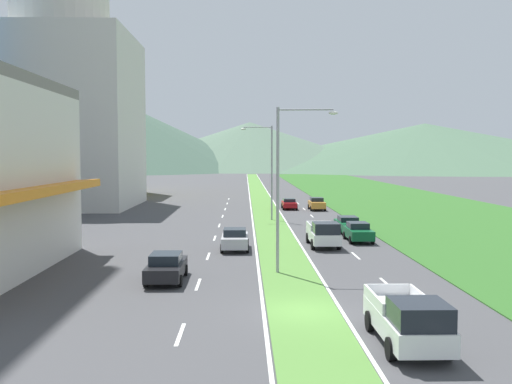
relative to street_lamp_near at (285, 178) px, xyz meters
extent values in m
plane|color=#424244|center=(0.25, -8.28, -5.64)|extent=(600.00, 600.00, 0.00)
cube|color=#518438|center=(0.25, 51.72, -5.61)|extent=(3.20, 240.00, 0.06)
cube|color=#2D6023|center=(20.85, 51.72, -5.61)|extent=(24.00, 240.00, 0.06)
cube|color=silver|center=(-4.85, -11.28, -5.63)|extent=(0.16, 2.80, 0.01)
cube|color=silver|center=(-4.85, -2.79, -5.63)|extent=(0.16, 2.80, 0.01)
cube|color=silver|center=(-4.85, 5.71, -5.63)|extent=(0.16, 2.80, 0.01)
cube|color=silver|center=(-4.85, 14.20, -5.63)|extent=(0.16, 2.80, 0.01)
cube|color=silver|center=(-4.85, 22.70, -5.63)|extent=(0.16, 2.80, 0.01)
cube|color=silver|center=(-4.85, 31.20, -5.63)|extent=(0.16, 2.80, 0.01)
cube|color=silver|center=(-4.85, 39.69, -5.63)|extent=(0.16, 2.80, 0.01)
cube|color=silver|center=(-4.85, 48.19, -5.63)|extent=(0.16, 2.80, 0.01)
cube|color=silver|center=(-4.85, 56.68, -5.63)|extent=(0.16, 2.80, 0.01)
cube|color=silver|center=(5.35, -11.28, -5.63)|extent=(0.16, 2.80, 0.01)
cube|color=silver|center=(5.35, -2.79, -5.63)|extent=(0.16, 2.80, 0.01)
cube|color=silver|center=(5.35, 5.71, -5.63)|extent=(0.16, 2.80, 0.01)
cube|color=silver|center=(5.35, 14.20, -5.63)|extent=(0.16, 2.80, 0.01)
cube|color=silver|center=(5.35, 22.70, -5.63)|extent=(0.16, 2.80, 0.01)
cube|color=silver|center=(5.35, 31.20, -5.63)|extent=(0.16, 2.80, 0.01)
cube|color=silver|center=(5.35, 39.69, -5.63)|extent=(0.16, 2.80, 0.01)
cube|color=silver|center=(5.35, 48.19, -5.63)|extent=(0.16, 2.80, 0.01)
cube|color=silver|center=(5.35, 56.68, -5.63)|extent=(0.16, 2.80, 0.01)
cube|color=silver|center=(-1.50, 51.72, -5.63)|extent=(0.16, 240.00, 0.01)
cube|color=silver|center=(2.00, 51.72, -5.63)|extent=(0.16, 240.00, 0.01)
cube|color=orange|center=(-14.17, -1.07, -0.70)|extent=(2.82, 18.36, 0.65)
cube|color=silver|center=(-26.79, 43.94, 5.84)|extent=(19.01, 19.01, 22.95)
cylinder|color=beige|center=(-26.79, 43.94, 19.75)|extent=(12.76, 12.76, 4.86)
cube|color=yellow|center=(-27.27, 66.85, 5.49)|extent=(12.87, 12.87, 22.25)
cone|color=#3D5647|center=(-73.78, 232.04, 13.28)|extent=(162.49, 162.49, 37.85)
cone|color=#516B56|center=(0.30, 250.08, 6.02)|extent=(142.91, 142.91, 23.32)
cone|color=#47664C|center=(89.70, 255.32, 5.89)|extent=(220.71, 220.71, 23.06)
cylinder|color=#99999E|center=(-0.40, 0.03, -0.77)|extent=(0.18, 0.18, 9.73)
cylinder|color=#99999E|center=(1.19, -0.08, 3.94)|extent=(3.19, 0.32, 0.10)
ellipsoid|color=silver|center=(2.79, -0.20, 3.74)|extent=(0.56, 0.28, 0.20)
cylinder|color=#99999E|center=(0.56, 27.13, -0.61)|extent=(0.18, 0.18, 10.06)
cylinder|color=#99999E|center=(-0.94, 27.18, 4.27)|extent=(3.01, 0.20, 0.10)
ellipsoid|color=silver|center=(-2.45, 27.23, 4.07)|extent=(0.56, 0.28, 0.20)
cube|color=black|center=(-6.66, -1.91, -4.96)|extent=(1.88, 4.55, 0.71)
cube|color=black|center=(-6.66, -2.09, -4.33)|extent=(1.61, 2.00, 0.55)
cylinder|color=black|center=(-7.56, -0.49, -5.32)|extent=(0.22, 0.64, 0.64)
cylinder|color=black|center=(-5.76, -0.49, -5.32)|extent=(0.22, 0.64, 0.64)
cylinder|color=black|center=(-7.56, -3.32, -5.32)|extent=(0.22, 0.64, 0.64)
cylinder|color=black|center=(-5.76, -3.32, -5.32)|extent=(0.22, 0.64, 0.64)
cube|color=#C6842D|center=(6.81, 38.30, -4.93)|extent=(1.80, 4.13, 0.78)
cube|color=black|center=(6.81, 38.47, -4.30)|extent=(1.55, 1.82, 0.49)
cylinder|color=black|center=(7.67, 37.02, -5.32)|extent=(0.22, 0.64, 0.64)
cylinder|color=black|center=(5.94, 37.02, -5.32)|extent=(0.22, 0.64, 0.64)
cylinder|color=black|center=(7.67, 39.58, -5.32)|extent=(0.22, 0.64, 0.64)
cylinder|color=black|center=(5.94, 39.58, -5.32)|extent=(0.22, 0.64, 0.64)
cube|color=#B2B2B7|center=(-3.06, 8.29, -4.94)|extent=(1.89, 4.19, 0.77)
cube|color=black|center=(-3.06, 8.12, -4.29)|extent=(1.62, 1.84, 0.52)
cylinder|color=black|center=(-3.96, 9.59, -5.32)|extent=(0.22, 0.64, 0.64)
cylinder|color=black|center=(-2.15, 9.59, -5.32)|extent=(0.22, 0.64, 0.64)
cylinder|color=black|center=(-3.96, 6.99, -5.32)|extent=(0.22, 0.64, 0.64)
cylinder|color=black|center=(-2.15, 6.99, -5.32)|extent=(0.22, 0.64, 0.64)
cube|color=#0C5128|center=(6.82, 12.17, -4.95)|extent=(1.79, 4.32, 0.73)
cube|color=black|center=(6.82, 12.34, -4.34)|extent=(1.54, 1.90, 0.48)
cylinder|color=black|center=(7.69, 10.83, -5.32)|extent=(0.22, 0.64, 0.64)
cylinder|color=black|center=(5.96, 10.83, -5.32)|extent=(0.22, 0.64, 0.64)
cylinder|color=black|center=(7.69, 13.51, -5.32)|extent=(0.22, 0.64, 0.64)
cylinder|color=black|center=(5.96, 13.51, -5.32)|extent=(0.22, 0.64, 0.64)
cube|color=#0C5128|center=(6.94, 17.24, -4.96)|extent=(1.85, 4.72, 0.71)
cube|color=black|center=(6.94, 17.43, -4.40)|extent=(1.59, 2.08, 0.43)
cylinder|color=black|center=(7.83, 15.78, -5.32)|extent=(0.22, 0.64, 0.64)
cylinder|color=black|center=(6.05, 15.78, -5.32)|extent=(0.22, 0.64, 0.64)
cylinder|color=black|center=(7.83, 18.70, -5.32)|extent=(0.22, 0.64, 0.64)
cylinder|color=black|center=(6.05, 18.70, -5.32)|extent=(0.22, 0.64, 0.64)
cube|color=maroon|center=(3.41, 39.57, -5.01)|extent=(1.74, 4.24, 0.61)
cube|color=black|center=(3.41, 39.74, -4.50)|extent=(1.50, 1.87, 0.42)
cylinder|color=black|center=(4.25, 38.26, -5.32)|extent=(0.22, 0.64, 0.64)
cylinder|color=black|center=(2.58, 38.26, -5.32)|extent=(0.22, 0.64, 0.64)
cylinder|color=black|center=(4.25, 40.89, -5.32)|extent=(0.22, 0.64, 0.64)
cylinder|color=black|center=(2.58, 40.89, -5.32)|extent=(0.22, 0.64, 0.64)
cube|color=silver|center=(3.65, 9.90, -4.84)|extent=(2.00, 5.40, 0.80)
cube|color=black|center=(3.65, 8.30, -4.04)|extent=(1.84, 2.00, 0.80)
cube|color=silver|center=(4.59, 11.00, -4.22)|extent=(0.10, 3.20, 0.44)
cube|color=silver|center=(2.71, 11.00, -4.22)|extent=(0.10, 3.20, 0.44)
cube|color=silver|center=(3.65, 12.55, -4.22)|extent=(1.84, 0.10, 0.44)
cylinder|color=black|center=(4.61, 8.28, -5.24)|extent=(0.26, 0.80, 0.80)
cylinder|color=black|center=(2.69, 8.28, -5.24)|extent=(0.26, 0.80, 0.80)
cylinder|color=black|center=(4.61, 11.52, -5.24)|extent=(0.26, 0.80, 0.80)
cylinder|color=black|center=(2.69, 11.52, -5.24)|extent=(0.26, 0.80, 0.80)
cube|color=silver|center=(3.58, -12.61, -4.84)|extent=(2.00, 5.40, 0.80)
cube|color=black|center=(3.58, -14.21, -4.04)|extent=(1.84, 2.00, 0.80)
cube|color=silver|center=(4.52, -11.51, -4.22)|extent=(0.10, 3.20, 0.44)
cube|color=silver|center=(2.64, -11.51, -4.22)|extent=(0.10, 3.20, 0.44)
cube|color=silver|center=(3.58, -9.96, -4.22)|extent=(1.84, 0.10, 0.44)
cylinder|color=black|center=(4.54, -14.23, -5.24)|extent=(0.26, 0.80, 0.80)
cylinder|color=black|center=(2.62, -14.23, -5.24)|extent=(0.26, 0.80, 0.80)
cylinder|color=black|center=(4.54, -10.99, -5.24)|extent=(0.26, 0.80, 0.80)
cylinder|color=black|center=(2.62, -10.99, -5.24)|extent=(0.26, 0.80, 0.80)
camera|label=1|loc=(-2.33, -32.91, 1.32)|focal=39.72mm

